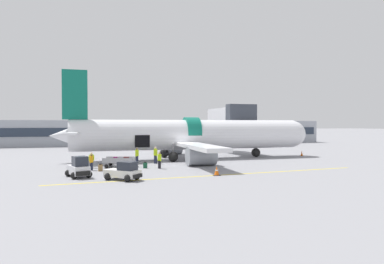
{
  "coord_description": "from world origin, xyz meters",
  "views": [
    {
      "loc": [
        -9.6,
        -37.58,
        4.32
      ],
      "look_at": [
        1.7,
        1.12,
        3.4
      ],
      "focal_mm": 32.0,
      "sensor_mm": 36.0,
      "label": 1
    }
  ],
  "objects_px": {
    "airplane": "(188,135)",
    "ground_crew_helper": "(159,160)",
    "suitcase_on_tarmac_upright": "(145,165)",
    "baggage_tug_mid": "(124,172)",
    "ground_crew_loader_a": "(91,162)",
    "baggage_cart_loading": "(120,162)",
    "ground_crew_driver": "(155,155)",
    "ground_crew_supervisor": "(137,155)",
    "suitcase_on_tarmac_spare": "(100,168)",
    "ground_crew_loader_b": "(91,160)",
    "baggage_tug_lead": "(79,169)"
  },
  "relations": [
    {
      "from": "airplane",
      "to": "ground_crew_helper",
      "type": "height_order",
      "value": "airplane"
    },
    {
      "from": "suitcase_on_tarmac_upright",
      "to": "baggage_tug_mid",
      "type": "bearing_deg",
      "value": -111.65
    },
    {
      "from": "ground_crew_loader_a",
      "to": "baggage_cart_loading",
      "type": "bearing_deg",
      "value": 30.9
    },
    {
      "from": "ground_crew_driver",
      "to": "ground_crew_supervisor",
      "type": "bearing_deg",
      "value": 158.42
    },
    {
      "from": "suitcase_on_tarmac_spare",
      "to": "ground_crew_driver",
      "type": "bearing_deg",
      "value": 37.84
    },
    {
      "from": "baggage_tug_mid",
      "to": "ground_crew_loader_b",
      "type": "relative_size",
      "value": 1.87
    },
    {
      "from": "baggage_cart_loading",
      "to": "ground_crew_supervisor",
      "type": "relative_size",
      "value": 2.37
    },
    {
      "from": "ground_crew_helper",
      "to": "ground_crew_supervisor",
      "type": "bearing_deg",
      "value": 106.98
    },
    {
      "from": "baggage_cart_loading",
      "to": "ground_crew_loader_a",
      "type": "relative_size",
      "value": 2.64
    },
    {
      "from": "baggage_tug_mid",
      "to": "ground_crew_driver",
      "type": "relative_size",
      "value": 1.57
    },
    {
      "from": "ground_crew_driver",
      "to": "suitcase_on_tarmac_spare",
      "type": "xyz_separation_m",
      "value": [
        -5.95,
        -4.62,
        -0.67
      ]
    },
    {
      "from": "ground_crew_loader_b",
      "to": "ground_crew_helper",
      "type": "distance_m",
      "value": 6.81
    },
    {
      "from": "ground_crew_driver",
      "to": "ground_crew_loader_b",
      "type": "bearing_deg",
      "value": -164.66
    },
    {
      "from": "ground_crew_supervisor",
      "to": "suitcase_on_tarmac_spare",
      "type": "bearing_deg",
      "value": -126.79
    },
    {
      "from": "suitcase_on_tarmac_spare",
      "to": "baggage_tug_lead",
      "type": "bearing_deg",
      "value": -118.18
    },
    {
      "from": "suitcase_on_tarmac_upright",
      "to": "baggage_cart_loading",
      "type": "bearing_deg",
      "value": 146.69
    },
    {
      "from": "baggage_tug_lead",
      "to": "suitcase_on_tarmac_spare",
      "type": "height_order",
      "value": "baggage_tug_lead"
    },
    {
      "from": "suitcase_on_tarmac_spare",
      "to": "baggage_cart_loading",
      "type": "bearing_deg",
      "value": 51.91
    },
    {
      "from": "ground_crew_driver",
      "to": "ground_crew_supervisor",
      "type": "relative_size",
      "value": 1.08
    },
    {
      "from": "ground_crew_supervisor",
      "to": "suitcase_on_tarmac_upright",
      "type": "xyz_separation_m",
      "value": [
        0.26,
        -4.39,
        -0.63
      ]
    },
    {
      "from": "ground_crew_supervisor",
      "to": "ground_crew_loader_a",
      "type": "bearing_deg",
      "value": -136.82
    },
    {
      "from": "baggage_cart_loading",
      "to": "suitcase_on_tarmac_spare",
      "type": "xyz_separation_m",
      "value": [
        -1.97,
        -2.52,
        -0.22
      ]
    },
    {
      "from": "baggage_tug_mid",
      "to": "ground_crew_supervisor",
      "type": "relative_size",
      "value": 1.7
    },
    {
      "from": "ground_crew_loader_b",
      "to": "ground_crew_supervisor",
      "type": "bearing_deg",
      "value": 28.46
    },
    {
      "from": "ground_crew_loader_b",
      "to": "ground_crew_helper",
      "type": "xyz_separation_m",
      "value": [
        6.36,
        -2.45,
        0.03
      ]
    },
    {
      "from": "ground_crew_loader_b",
      "to": "suitcase_on_tarmac_spare",
      "type": "bearing_deg",
      "value": -74.19
    },
    {
      "from": "airplane",
      "to": "baggage_tug_lead",
      "type": "bearing_deg",
      "value": -136.98
    },
    {
      "from": "baggage_tug_mid",
      "to": "suitcase_on_tarmac_spare",
      "type": "distance_m",
      "value": 5.95
    },
    {
      "from": "ground_crew_loader_a",
      "to": "ground_crew_helper",
      "type": "relative_size",
      "value": 0.95
    },
    {
      "from": "baggage_cart_loading",
      "to": "ground_crew_helper",
      "type": "bearing_deg",
      "value": -31.31
    },
    {
      "from": "airplane",
      "to": "ground_crew_loader_a",
      "type": "distance_m",
      "value": 13.85
    },
    {
      "from": "ground_crew_loader_a",
      "to": "suitcase_on_tarmac_upright",
      "type": "height_order",
      "value": "ground_crew_loader_a"
    },
    {
      "from": "airplane",
      "to": "suitcase_on_tarmac_spare",
      "type": "xyz_separation_m",
      "value": [
        -10.68,
        -8.33,
        -2.61
      ]
    },
    {
      "from": "baggage_tug_mid",
      "to": "ground_crew_helper",
      "type": "height_order",
      "value": "ground_crew_helper"
    },
    {
      "from": "baggage_tug_lead",
      "to": "ground_crew_loader_a",
      "type": "height_order",
      "value": "baggage_tug_lead"
    },
    {
      "from": "baggage_tug_lead",
      "to": "baggage_cart_loading",
      "type": "xyz_separation_m",
      "value": [
        3.73,
        5.8,
        -0.19
      ]
    },
    {
      "from": "ground_crew_supervisor",
      "to": "suitcase_on_tarmac_upright",
      "type": "distance_m",
      "value": 4.44
    },
    {
      "from": "airplane",
      "to": "suitcase_on_tarmac_upright",
      "type": "xyz_separation_m",
      "value": [
        -6.4,
        -7.33,
        -2.65
      ]
    },
    {
      "from": "baggage_tug_mid",
      "to": "suitcase_on_tarmac_spare",
      "type": "bearing_deg",
      "value": 105.78
    },
    {
      "from": "ground_crew_loader_a",
      "to": "suitcase_on_tarmac_upright",
      "type": "relative_size",
      "value": 2.38
    },
    {
      "from": "baggage_tug_mid",
      "to": "ground_crew_loader_a",
      "type": "height_order",
      "value": "ground_crew_loader_a"
    },
    {
      "from": "baggage_tug_lead",
      "to": "baggage_tug_mid",
      "type": "distance_m",
      "value": 4.16
    },
    {
      "from": "baggage_cart_loading",
      "to": "ground_crew_supervisor",
      "type": "height_order",
      "value": "ground_crew_supervisor"
    },
    {
      "from": "baggage_cart_loading",
      "to": "ground_crew_supervisor",
      "type": "distance_m",
      "value": 3.55
    },
    {
      "from": "airplane",
      "to": "baggage_cart_loading",
      "type": "height_order",
      "value": "airplane"
    },
    {
      "from": "ground_crew_driver",
      "to": "suitcase_on_tarmac_upright",
      "type": "height_order",
      "value": "ground_crew_driver"
    },
    {
      "from": "airplane",
      "to": "baggage_tug_lead",
      "type": "distance_m",
      "value": 17.16
    },
    {
      "from": "ground_crew_loader_b",
      "to": "baggage_tug_lead",
      "type": "bearing_deg",
      "value": -99.13
    },
    {
      "from": "ground_crew_supervisor",
      "to": "suitcase_on_tarmac_spare",
      "type": "xyz_separation_m",
      "value": [
        -4.03,
        -5.39,
        -0.59
      ]
    },
    {
      "from": "ground_crew_loader_b",
      "to": "ground_crew_helper",
      "type": "bearing_deg",
      "value": -21.05
    }
  ]
}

